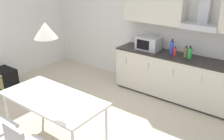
# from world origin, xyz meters

# --- Properties ---
(ground_plane) EXTENTS (8.53, 7.54, 0.02)m
(ground_plane) POSITION_xyz_m (0.00, 0.00, -0.01)
(ground_plane) COLOR beige
(wall_back) EXTENTS (6.82, 0.10, 2.56)m
(wall_back) POSITION_xyz_m (0.00, 2.56, 1.28)
(wall_back) COLOR silver
(wall_back) RESTS_ON ground_plane
(kitchen_counter) EXTENTS (3.27, 0.63, 0.93)m
(kitchen_counter) POSITION_xyz_m (1.10, 2.21, 0.47)
(kitchen_counter) COLOR #333333
(kitchen_counter) RESTS_ON ground_plane
(backsplash_tile) EXTENTS (3.25, 0.02, 0.49)m
(backsplash_tile) POSITION_xyz_m (1.10, 2.50, 1.17)
(backsplash_tile) COLOR silver
(backsplash_tile) RESTS_ON kitchen_counter
(upper_wall_cabinets) EXTENTS (3.25, 0.40, 0.74)m
(upper_wall_cabinets) POSITION_xyz_m (1.10, 2.35, 1.85)
(upper_wall_cabinets) COLOR beige
(microwave) EXTENTS (0.48, 0.35, 0.28)m
(microwave) POSITION_xyz_m (0.10, 2.21, 1.07)
(microwave) COLOR #ADADB2
(microwave) RESTS_ON kitchen_counter
(bottle_blue) EXTENTS (0.08, 0.08, 0.31)m
(bottle_blue) POSITION_xyz_m (0.62, 2.24, 1.06)
(bottle_blue) COLOR blue
(bottle_blue) RESTS_ON kitchen_counter
(bottle_brown) EXTENTS (0.07, 0.07, 0.23)m
(bottle_brown) POSITION_xyz_m (0.92, 2.23, 1.02)
(bottle_brown) COLOR brown
(bottle_brown) RESTS_ON kitchen_counter
(bottle_red) EXTENTS (0.06, 0.06, 0.20)m
(bottle_red) POSITION_xyz_m (0.72, 2.17, 1.01)
(bottle_red) COLOR red
(bottle_red) RESTS_ON kitchen_counter
(bottle_green) EXTENTS (0.08, 0.08, 0.24)m
(bottle_green) POSITION_xyz_m (1.01, 2.20, 1.03)
(bottle_green) COLOR green
(bottle_green) RESTS_ON kitchen_counter
(dining_table) EXTENTS (1.63, 0.80, 0.75)m
(dining_table) POSITION_xyz_m (-0.14, -0.22, 0.70)
(dining_table) COLOR silver
(dining_table) RESTS_ON ground_plane
(guitar_amp) EXTENTS (0.52, 0.37, 0.44)m
(guitar_amp) POSITION_xyz_m (-2.49, 0.35, 0.22)
(guitar_amp) COLOR black
(guitar_amp) RESTS_ON ground_plane
(pendant_lamp) EXTENTS (0.32, 0.32, 0.22)m
(pendant_lamp) POSITION_xyz_m (-0.14, -0.22, 1.76)
(pendant_lamp) COLOR silver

